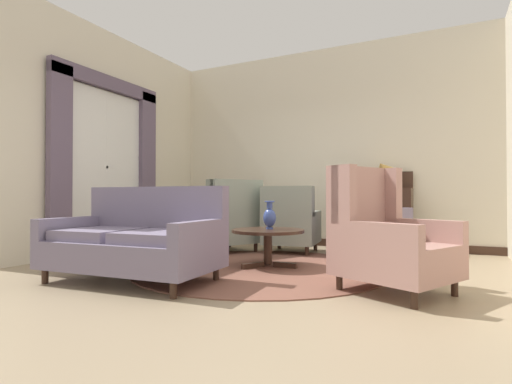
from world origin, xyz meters
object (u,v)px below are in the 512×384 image
settee (136,241)px  armchair_beside_settee (385,239)px  armchair_foreground_right (227,222)px  armchair_near_sideboard (291,224)px  coffee_table (268,236)px  armchair_near_window (363,226)px  porcelain_vase (270,217)px  sideboard (381,215)px  gramophone (383,172)px

settee → armchair_beside_settee: armchair_beside_settee is taller
settee → armchair_foreground_right: size_ratio=1.45×
settee → armchair_near_sideboard: size_ratio=1.74×
armchair_beside_settee → armchair_near_sideboard: armchair_beside_settee is taller
armchair_foreground_right → armchair_near_sideboard: size_ratio=1.20×
settee → coffee_table: bearing=53.0°
coffee_table → armchair_foreground_right: (-1.07, 0.87, 0.08)m
armchair_beside_settee → settee: bearing=132.1°
coffee_table → armchair_beside_settee: (1.40, -0.63, 0.09)m
coffee_table → armchair_near_window: armchair_near_window is taller
coffee_table → settee: 1.51m
porcelain_vase → armchair_beside_settee: 1.56m
armchair_beside_settee → sideboard: size_ratio=0.92×
porcelain_vase → armchair_near_sideboard: bearing=98.9°
armchair_near_sideboard → sideboard: bearing=-153.0°
settee → armchair_near_window: size_ratio=1.48×
coffee_table → settee: (-0.83, -1.26, 0.03)m
coffee_table → porcelain_vase: porcelain_vase is taller
armchair_foreground_right → sideboard: (2.04, 1.12, 0.10)m
gramophone → settee: bearing=-120.3°
armchair_near_window → gramophone: gramophone is taller
porcelain_vase → armchair_near_window: 1.44m
settee → gramophone: (1.85, 3.17, 0.80)m
porcelain_vase → sideboard: 2.18m
armchair_near_window → settee: bearing=103.3°
coffee_table → armchair_beside_settee: bearing=-24.2°
coffee_table → armchair_beside_settee: size_ratio=0.76×
armchair_near_window → sideboard: (0.10, 0.81, 0.10)m
porcelain_vase → settee: (-0.84, -1.30, -0.20)m
sideboard → armchair_near_sideboard: bearing=-145.2°
armchair_near_sideboard → armchair_near_window: bearing=171.7°
armchair_near_window → sideboard: 0.82m
porcelain_vase → armchair_foreground_right: bearing=142.0°
armchair_beside_settee → armchair_near_sideboard: size_ratio=1.14×
armchair_foreground_right → sideboard: 2.33m
settee → armchair_foreground_right: armchair_foreground_right is taller
coffee_table → porcelain_vase: 0.23m
porcelain_vase → coffee_table: bearing=-98.5°
armchair_near_window → gramophone: 1.05m
porcelain_vase → armchair_near_sideboard: 1.19m
porcelain_vase → gramophone: 2.21m
settee → armchair_foreground_right: 2.15m
settee → armchair_near_window: bearing=51.7°
armchair_near_window → armchair_near_sideboard: bearing=47.6°
settee → gramophone: bearing=56.1°
settee → armchair_near_sideboard: armchair_near_sideboard is taller
armchair_beside_settee → armchair_near_sideboard: bearing=67.2°
settee → armchair_beside_settee: bearing=12.2°
settee → armchair_beside_settee: (2.24, 0.63, 0.06)m
sideboard → armchair_beside_settee: bearing=-80.6°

